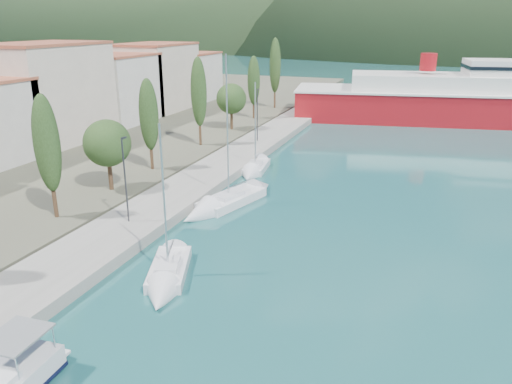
% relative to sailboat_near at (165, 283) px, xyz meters
% --- Properties ---
extents(ground, '(1400.00, 1400.00, 0.00)m').
position_rel_sailboat_near_xyz_m(ground, '(2.61, 113.88, -0.28)').
color(ground, '#205B5B').
extents(quay, '(5.00, 88.00, 0.80)m').
position_rel_sailboat_near_xyz_m(quay, '(-6.39, 19.88, 0.12)').
color(quay, gray).
rests_on(quay, ground).
extents(town_buildings, '(9.20, 69.20, 11.30)m').
position_rel_sailboat_near_xyz_m(town_buildings, '(-29.39, 30.78, 5.29)').
color(town_buildings, '#BFB69F').
rests_on(town_buildings, land_strip).
extents(tree_row, '(3.92, 63.46, 11.09)m').
position_rel_sailboat_near_xyz_m(tree_row, '(-12.00, 25.61, 5.43)').
color(tree_row, '#47301E').
rests_on(tree_row, land_strip).
extents(lamp_posts, '(0.15, 48.39, 6.06)m').
position_rel_sailboat_near_xyz_m(lamp_posts, '(-6.39, 8.04, 3.81)').
color(lamp_posts, '#2D2D33').
rests_on(lamp_posts, quay).
extents(sailboat_near, '(4.36, 7.21, 9.96)m').
position_rel_sailboat_near_xyz_m(sailboat_near, '(0.00, 0.00, 0.00)').
color(sailboat_near, silver).
rests_on(sailboat_near, ground).
extents(sailboat_mid, '(4.76, 9.27, 12.91)m').
position_rel_sailboat_near_xyz_m(sailboat_mid, '(-2.36, 11.93, 0.04)').
color(sailboat_mid, silver).
rests_on(sailboat_mid, ground).
extents(sailboat_far, '(2.97, 6.75, 9.59)m').
position_rel_sailboat_near_xyz_m(sailboat_far, '(-3.05, 22.31, 0.00)').
color(sailboat_far, silver).
rests_on(sailboat_far, ground).
extents(ferry, '(53.40, 19.47, 10.39)m').
position_rel_sailboat_near_xyz_m(ferry, '(18.60, 58.48, 2.89)').
color(ferry, maroon).
rests_on(ferry, ground).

